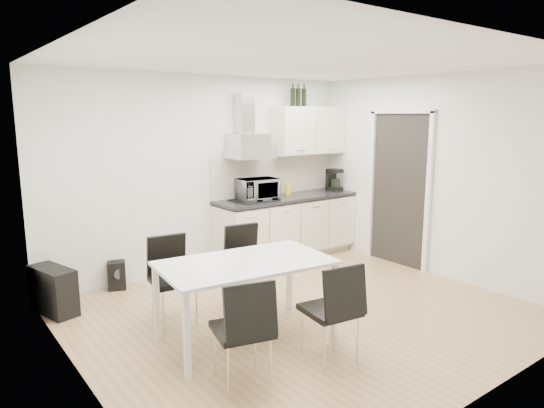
# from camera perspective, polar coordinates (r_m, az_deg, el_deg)

# --- Properties ---
(ground) EXTENTS (4.50, 4.50, 0.00)m
(ground) POSITION_cam_1_polar(r_m,az_deg,el_deg) (5.30, 3.53, -12.65)
(ground) COLOR tan
(ground) RESTS_ON ground
(wall_back) EXTENTS (4.50, 0.10, 2.60)m
(wall_back) POSITION_cam_1_polar(r_m,az_deg,el_deg) (6.58, -7.74, 3.53)
(wall_back) COLOR silver
(wall_back) RESTS_ON ground
(wall_front) EXTENTS (4.50, 0.10, 2.60)m
(wall_front) POSITION_cam_1_polar(r_m,az_deg,el_deg) (3.69, 24.36, -2.65)
(wall_front) COLOR silver
(wall_front) RESTS_ON ground
(wall_left) EXTENTS (0.10, 4.00, 2.60)m
(wall_left) POSITION_cam_1_polar(r_m,az_deg,el_deg) (3.89, -22.34, -1.86)
(wall_left) COLOR silver
(wall_left) RESTS_ON ground
(wall_right) EXTENTS (0.10, 4.00, 2.60)m
(wall_right) POSITION_cam_1_polar(r_m,az_deg,el_deg) (6.62, 18.68, 3.12)
(wall_right) COLOR silver
(wall_right) RESTS_ON ground
(ceiling) EXTENTS (4.50, 4.50, 0.00)m
(ceiling) POSITION_cam_1_polar(r_m,az_deg,el_deg) (4.91, 3.88, 16.52)
(ceiling) COLOR white
(ceiling) RESTS_ON wall_back
(doorway) EXTENTS (0.08, 1.04, 2.10)m
(doorway) POSITION_cam_1_polar(r_m,az_deg,el_deg) (6.94, 14.64, 1.56)
(doorway) COLOR white
(doorway) RESTS_ON ground
(kitchenette) EXTENTS (2.22, 0.64, 2.52)m
(kitchenette) POSITION_cam_1_polar(r_m,az_deg,el_deg) (7.09, 1.83, 0.27)
(kitchenette) COLOR beige
(kitchenette) RESTS_ON ground
(dining_table) EXTENTS (1.66, 1.07, 0.75)m
(dining_table) POSITION_cam_1_polar(r_m,az_deg,el_deg) (4.52, -3.11, -7.59)
(dining_table) COLOR white
(dining_table) RESTS_ON ground
(chair_far_left) EXTENTS (0.50, 0.55, 0.88)m
(chair_far_left) POSITION_cam_1_polar(r_m,az_deg,el_deg) (5.00, -11.51, -8.90)
(chair_far_left) COLOR black
(chair_far_left) RESTS_ON ground
(chair_far_right) EXTENTS (0.51, 0.56, 0.88)m
(chair_far_right) POSITION_cam_1_polar(r_m,az_deg,el_deg) (5.37, -2.75, -7.33)
(chair_far_right) COLOR black
(chair_far_right) RESTS_ON ground
(chair_near_left) EXTENTS (0.55, 0.59, 0.88)m
(chair_near_left) POSITION_cam_1_polar(r_m,az_deg,el_deg) (3.86, -3.55, -14.66)
(chair_near_left) COLOR black
(chair_near_left) RESTS_ON ground
(chair_near_right) EXTENTS (0.51, 0.56, 0.88)m
(chair_near_right) POSITION_cam_1_polar(r_m,az_deg,el_deg) (4.23, 6.83, -12.40)
(chair_near_right) COLOR black
(chair_near_right) RESTS_ON ground
(guitar_amp) EXTENTS (0.41, 0.64, 0.50)m
(guitar_amp) POSITION_cam_1_polar(r_m,az_deg,el_deg) (5.70, -24.34, -9.24)
(guitar_amp) COLOR black
(guitar_amp) RESTS_ON ground
(floor_speaker) EXTENTS (0.26, 0.24, 0.34)m
(floor_speaker) POSITION_cam_1_polar(r_m,az_deg,el_deg) (6.20, -17.80, -7.99)
(floor_speaker) COLOR black
(floor_speaker) RESTS_ON ground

